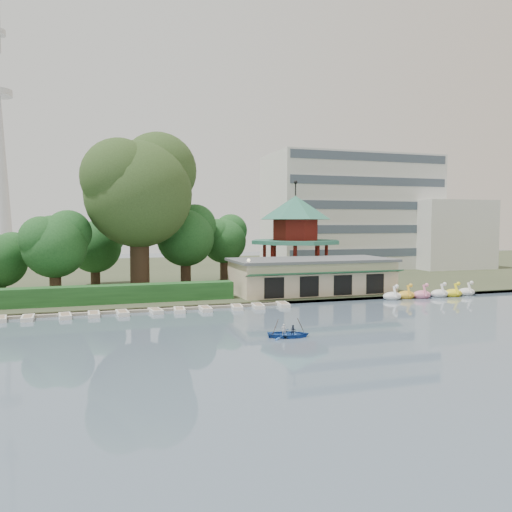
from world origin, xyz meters
name	(u,v)px	position (x,y,z in m)	size (l,w,h in m)	color
ground_plane	(307,346)	(0.00, 0.00, 0.00)	(220.00, 220.00, 0.00)	slate
shore	(184,272)	(0.00, 52.00, 0.20)	(220.00, 70.00, 0.40)	#424930
embankment	(239,304)	(0.00, 17.30, 0.15)	(220.00, 0.60, 0.30)	gray
dock	(117,311)	(-12.00, 17.20, 0.12)	(34.00, 1.60, 0.24)	gray
boathouse	(311,275)	(10.00, 21.97, 2.37)	(18.60, 9.39, 3.90)	beige
pavilion	(295,230)	(12.00, 32.00, 7.48)	(12.40, 12.40, 13.50)	beige
office_building	(367,216)	(32.67, 49.00, 9.73)	(38.00, 18.00, 20.00)	silver
broadcast_tower	(0,140)	(-42.00, 140.00, 33.98)	(8.00, 8.00, 96.00)	silver
hedge	(84,295)	(-15.00, 20.50, 1.30)	(30.00, 2.00, 1.80)	#225623
lamp_post	(249,271)	(1.50, 19.00, 3.34)	(0.36, 0.36, 4.28)	black
big_tree	(140,186)	(-8.83, 28.20, 12.65)	(13.44, 12.53, 18.81)	#3A281C
small_trees	(104,242)	(-12.91, 31.40, 6.13)	(39.61, 16.81, 10.45)	#3A281C
swan_boats	(430,294)	(22.28, 16.55, 0.40)	(12.31, 2.14, 1.92)	white
moored_rowboats	(124,313)	(-11.38, 15.78, 0.18)	(32.26, 2.78, 0.36)	white
rowboat_with_passengers	(288,331)	(-0.24, 2.88, 0.45)	(4.99, 4.12, 2.01)	#2250A4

